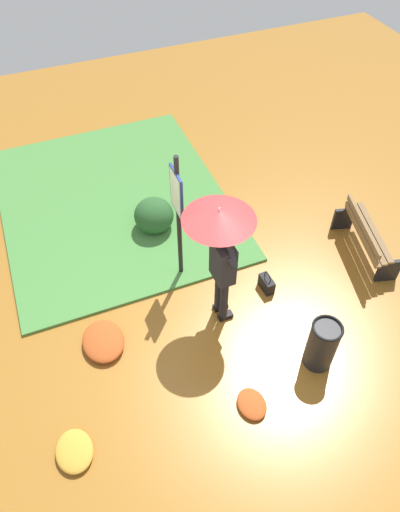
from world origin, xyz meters
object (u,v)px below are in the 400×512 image
park_bench (365,236)px  trash_bin (322,345)px  person_with_umbrella (221,239)px  info_sign_post (178,207)px  handbag (267,284)px

park_bench → trash_bin: 2.31m
person_with_umbrella → park_bench: 2.94m
person_with_umbrella → info_sign_post: bearing=16.6°
person_with_umbrella → info_sign_post: (0.90, 0.27, -0.11)m
person_with_umbrella → trash_bin: bearing=-144.5°
handbag → info_sign_post: bearing=54.6°
info_sign_post → person_with_umbrella: bearing=-163.4°
trash_bin → person_with_umbrella: bearing=35.5°
park_bench → person_with_umbrella: bearing=93.9°
park_bench → trash_bin: (-1.51, 1.75, 0.02)m
info_sign_post → park_bench: bearing=-103.6°
person_with_umbrella → trash_bin: (-1.32, -0.94, -1.13)m
info_sign_post → handbag: bearing=-125.4°
person_with_umbrella → handbag: 1.67m
trash_bin → handbag: bearing=2.9°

